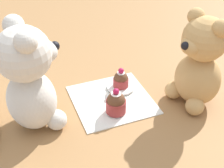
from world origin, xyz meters
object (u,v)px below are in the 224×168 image
cupcake_near_cream_bear (116,103)px  saucer_plate (121,87)px  teddy_bear_cream (30,78)px  cupcake_near_tan_bear (121,80)px  teddy_bear_tan (199,63)px

cupcake_near_cream_bear → saucer_plate: 0.11m
teddy_bear_cream → cupcake_near_tan_bear: 0.28m
teddy_bear_cream → teddy_bear_tan: teddy_bear_cream is taller
teddy_bear_cream → teddy_bear_tan: 0.43m
cupcake_near_cream_bear → saucer_plate: (0.10, -0.05, -0.03)m
teddy_bear_cream → teddy_bear_tan: (-0.07, -0.42, -0.01)m
teddy_bear_cream → cupcake_near_cream_bear: teddy_bear_cream is taller
teddy_bear_cream → saucer_plate: 0.29m
teddy_bear_cream → saucer_plate: bearing=-85.9°
cupcake_near_cream_bear → teddy_bear_tan: bearing=-97.5°
teddy_bear_tan → cupcake_near_tan_bear: bearing=-137.6°
cupcake_near_cream_bear → saucer_plate: bearing=-29.4°
teddy_bear_tan → teddy_bear_cream: bearing=-110.1°
teddy_bear_cream → cupcake_near_tan_bear: size_ratio=4.55×
teddy_bear_tan → saucer_plate: bearing=-137.6°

